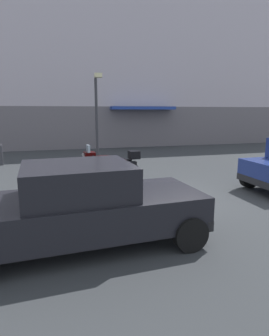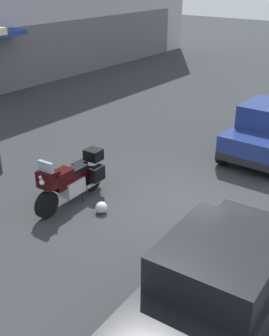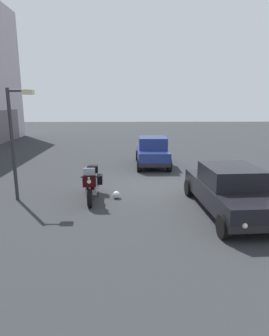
{
  "view_description": "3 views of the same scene",
  "coord_description": "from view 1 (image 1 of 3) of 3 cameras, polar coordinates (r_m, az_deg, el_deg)",
  "views": [
    {
      "loc": [
        -3.39,
        -7.36,
        2.48
      ],
      "look_at": [
        -1.21,
        0.41,
        0.88
      ],
      "focal_mm": 30.6,
      "sensor_mm": 36.0,
      "label": 1
    },
    {
      "loc": [
        -7.98,
        -4.39,
        5.22
      ],
      "look_at": [
        -0.89,
        0.96,
        1.07
      ],
      "focal_mm": 45.95,
      "sensor_mm": 36.0,
      "label": 2
    },
    {
      "loc": [
        -11.94,
        0.99,
        3.58
      ],
      "look_at": [
        -0.48,
        0.76,
        0.94
      ],
      "focal_mm": 31.07,
      "sensor_mm": 36.0,
      "label": 3
    }
  ],
  "objects": [
    {
      "name": "car_sedan_far",
      "position": [
        5.38,
        -10.66,
        -7.37
      ],
      "size": [
        4.65,
        2.13,
        1.56
      ],
      "rotation": [
        0.0,
        0.0,
        3.2
      ],
      "color": "black",
      "rests_on": "ground"
    },
    {
      "name": "helmet",
      "position": [
        9.32,
        -3.47,
        -3.34
      ],
      "size": [
        0.28,
        0.28,
        0.28
      ],
      "primitive_type": "sphere",
      "color": "silver",
      "rests_on": "ground"
    },
    {
      "name": "motorcycle",
      "position": [
        10.09,
        -4.76,
        0.56
      ],
      "size": [
        2.26,
        0.78,
        1.36
      ],
      "rotation": [
        0.0,
        0.0,
        3.19
      ],
      "color": "black",
      "rests_on": "ground"
    },
    {
      "name": "streetlamp_curbside",
      "position": [
        12.46,
        -7.49,
        11.25
      ],
      "size": [
        0.28,
        0.94,
        4.03
      ],
      "color": "#2D2D33",
      "rests_on": "ground"
    },
    {
      "name": "building_facade_rear",
      "position": [
        21.1,
        -6.62,
        20.61
      ],
      "size": [
        38.43,
        3.4,
        11.99
      ],
      "color": "#B2A8B2",
      "rests_on": "ground"
    },
    {
      "name": "ground_plane",
      "position": [
        8.47,
        8.74,
        -5.93
      ],
      "size": [
        80.0,
        80.0,
        0.0
      ],
      "primitive_type": "plane",
      "color": "#2D3033"
    },
    {
      "name": "bollard_curbside",
      "position": [
        14.69,
        -25.07,
        2.51
      ],
      "size": [
        0.16,
        0.16,
        0.99
      ],
      "color": "#333338",
      "rests_on": "ground"
    }
  ]
}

